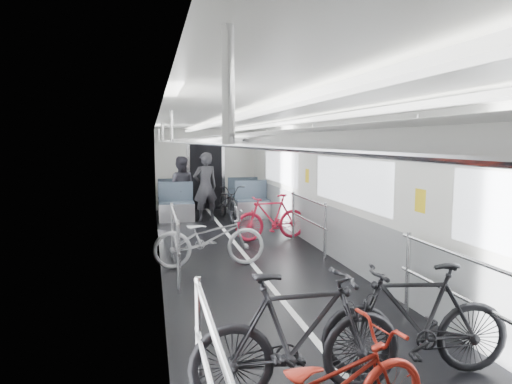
# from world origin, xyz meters

# --- Properties ---
(car_shell) EXTENTS (3.02, 14.01, 2.41)m
(car_shell) POSITION_xyz_m (0.00, 1.78, 1.13)
(car_shell) COLOR black
(car_shell) RESTS_ON ground
(bike_left_mid) EXTENTS (1.75, 0.50, 1.05)m
(bike_left_mid) POSITION_xyz_m (-0.51, -3.48, 0.53)
(bike_left_mid) COLOR black
(bike_left_mid) RESTS_ON floor
(bike_left_far) EXTENTS (1.82, 0.64, 0.96)m
(bike_left_far) POSITION_xyz_m (-0.71, 0.55, 0.48)
(bike_left_far) COLOR #A2A3A7
(bike_left_far) RESTS_ON floor
(bike_right_near) EXTENTS (1.72, 0.76, 1.00)m
(bike_right_near) POSITION_xyz_m (0.62, -3.32, 0.50)
(bike_right_near) COLOR black
(bike_right_near) RESTS_ON floor
(bike_right_far) EXTENTS (1.63, 0.69, 0.95)m
(bike_right_far) POSITION_xyz_m (0.80, 2.28, 0.48)
(bike_right_far) COLOR red
(bike_right_far) RESTS_ON floor
(bike_aisle) EXTENTS (0.73, 1.82, 0.94)m
(bike_aisle) POSITION_xyz_m (0.31, 4.80, 0.47)
(bike_aisle) COLOR black
(bike_aisle) RESTS_ON floor
(person_standing) EXTENTS (0.73, 0.58, 1.77)m
(person_standing) POSITION_xyz_m (-0.28, 4.80, 0.88)
(person_standing) COLOR black
(person_standing) RESTS_ON floor
(person_seated) EXTENTS (0.91, 0.77, 1.65)m
(person_seated) POSITION_xyz_m (-0.86, 5.50, 0.82)
(person_seated) COLOR #2F2D36
(person_seated) RESTS_ON floor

